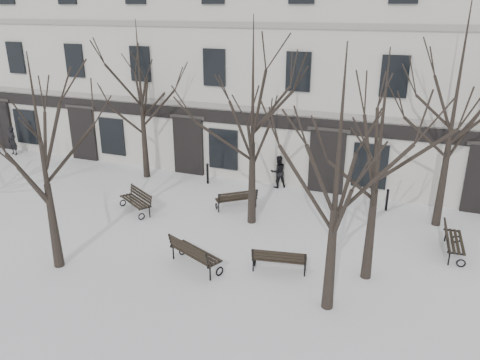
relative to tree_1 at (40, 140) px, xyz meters
The scene contains 17 objects.
ground 5.74m from the tree_1, 28.07° to the left, with size 100.00×100.00×0.00m, color white.
building 15.17m from the tree_1, 77.21° to the left, with size 40.40×10.20×11.40m.
tree_1 is the anchor object (origin of this frame).
tree_2 8.78m from the tree_1, ahead, with size 5.12×5.12×7.32m.
tree_3 10.01m from the tree_1, 17.44° to the left, with size 4.95×4.95×7.06m.
tree_4 8.73m from the tree_1, 102.87° to the left, with size 5.27×5.27×7.53m.
tree_5 7.29m from the tree_1, 48.71° to the left, with size 5.48×5.48×7.83m.
tree_6 14.09m from the tree_1, 34.14° to the left, with size 5.98×5.98×8.54m.
bench_1 5.85m from the tree_1, 19.61° to the left, with size 2.08×1.44×1.00m.
bench_2 8.21m from the tree_1, 18.28° to the left, with size 1.82×0.94×0.88m.
bench_3 6.04m from the tree_1, 90.29° to the left, with size 1.90×1.49×0.93m.
bench_4 8.38m from the tree_1, 59.70° to the left, with size 1.71×1.57×0.88m.
bench_5 13.86m from the tree_1, 24.94° to the left, with size 0.77×1.91×0.95m.
bollard_a 9.60m from the tree_1, 81.33° to the left, with size 0.13×0.13×1.03m.
bollard_b 13.47m from the tree_1, 41.55° to the left, with size 0.12×0.12×0.97m.
pedestrian_a 14.88m from the tree_1, 141.19° to the left, with size 0.60×0.40×1.65m, color black.
pedestrian_b 11.41m from the tree_1, 63.96° to the left, with size 0.76×0.59×1.56m, color black.
Camera 1 is at (7.17, -12.19, 8.09)m, focal length 35.00 mm.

